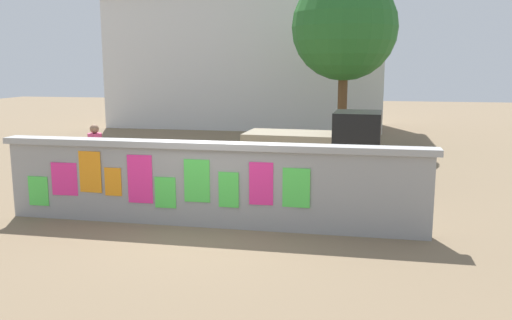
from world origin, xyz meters
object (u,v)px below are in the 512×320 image
auto_rickshaw_truck (320,146)px  motorcycle (202,175)px  bicycle_near (103,186)px  tree_roadside (344,28)px  person_walking (95,150)px

auto_rickshaw_truck → motorcycle: size_ratio=1.94×
bicycle_near → tree_roadside: size_ratio=0.26×
tree_roadside → motorcycle: bearing=-109.3°
auto_rickshaw_truck → person_walking: bearing=-157.0°
bicycle_near → auto_rickshaw_truck: bearing=36.9°
auto_rickshaw_truck → person_walking: (-5.35, -2.27, 0.09)m
bicycle_near → person_walking: 1.53m
auto_rickshaw_truck → tree_roadside: tree_roadside is taller
motorcycle → person_walking: size_ratio=1.17×
bicycle_near → tree_roadside: 11.48m
motorcycle → person_walking: bearing=179.0°
auto_rickshaw_truck → motorcycle: bearing=-138.2°
tree_roadside → bicycle_near: bearing=-117.3°
auto_rickshaw_truck → bicycle_near: auto_rickshaw_truck is taller
auto_rickshaw_truck → bicycle_near: bearing=-143.1°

